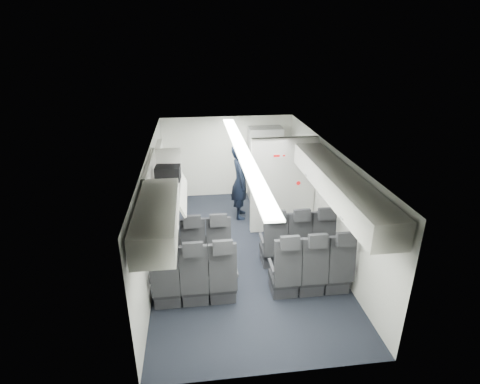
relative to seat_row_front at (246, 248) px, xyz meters
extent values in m
cube|color=black|center=(0.00, 0.53, -0.41)|extent=(3.40, 6.00, 0.01)
cube|color=white|center=(0.00, 0.53, 1.75)|extent=(3.40, 6.00, 0.01)
cube|color=silver|center=(0.00, 3.53, 0.67)|extent=(3.40, 0.01, 2.15)
cube|color=silver|center=(0.00, -2.47, 0.67)|extent=(3.40, 0.01, 2.15)
cube|color=silver|center=(-1.70, 0.53, 0.67)|extent=(0.01, 6.00, 2.15)
cube|color=silver|center=(1.70, 0.53, 0.67)|extent=(0.01, 6.00, 2.15)
cube|color=white|center=(0.00, 0.53, 1.71)|extent=(0.25, 5.52, 0.03)
cube|color=black|center=(-1.42, 0.08, -0.13)|extent=(0.44, 0.46, 0.12)
cube|color=#2D2D33|center=(-1.42, 0.08, -0.29)|extent=(0.42, 0.42, 0.22)
cube|color=black|center=(-1.42, -0.14, 0.32)|extent=(0.44, 0.20, 0.80)
cube|color=black|center=(-1.42, -0.19, 0.72)|extent=(0.30, 0.12, 0.23)
cube|color=#2D2D33|center=(-1.64, 0.05, 0.15)|extent=(0.05, 0.40, 0.06)
cube|color=#2D2D33|center=(-1.20, 0.05, 0.15)|extent=(0.05, 0.40, 0.06)
cube|color=black|center=(-0.97, 0.08, -0.13)|extent=(0.44, 0.46, 0.12)
cube|color=#2D2D33|center=(-0.97, 0.08, -0.29)|extent=(0.42, 0.42, 0.22)
cube|color=black|center=(-0.97, -0.14, 0.32)|extent=(0.44, 0.20, 0.80)
cube|color=black|center=(-0.97, -0.19, 0.72)|extent=(0.30, 0.12, 0.23)
cube|color=#2D2D33|center=(-1.19, 0.05, 0.15)|extent=(0.05, 0.40, 0.06)
cube|color=#2D2D33|center=(-0.75, 0.05, 0.15)|extent=(0.05, 0.40, 0.06)
cube|color=black|center=(-0.52, 0.08, -0.13)|extent=(0.44, 0.46, 0.12)
cube|color=#2D2D33|center=(-0.52, 0.08, -0.29)|extent=(0.42, 0.42, 0.22)
cube|color=black|center=(-0.52, -0.14, 0.32)|extent=(0.44, 0.20, 0.80)
cube|color=black|center=(-0.52, -0.19, 0.72)|extent=(0.30, 0.12, 0.23)
cube|color=#2D2D33|center=(-0.74, 0.05, 0.15)|extent=(0.05, 0.40, 0.06)
cube|color=#2D2D33|center=(-0.30, 0.05, 0.15)|extent=(0.05, 0.40, 0.06)
cube|color=black|center=(0.52, 0.08, -0.13)|extent=(0.44, 0.46, 0.12)
cube|color=#2D2D33|center=(0.52, 0.08, -0.29)|extent=(0.42, 0.42, 0.22)
cube|color=black|center=(0.52, -0.14, 0.32)|extent=(0.44, 0.20, 0.80)
cube|color=black|center=(0.52, -0.19, 0.72)|extent=(0.30, 0.12, 0.23)
cube|color=#2D2D33|center=(0.30, 0.05, 0.15)|extent=(0.05, 0.40, 0.06)
cube|color=#2D2D33|center=(0.74, 0.05, 0.15)|extent=(0.05, 0.40, 0.06)
cube|color=black|center=(0.97, 0.08, -0.13)|extent=(0.44, 0.46, 0.12)
cube|color=#2D2D33|center=(0.97, 0.08, -0.29)|extent=(0.42, 0.42, 0.22)
cube|color=black|center=(0.97, -0.14, 0.32)|extent=(0.44, 0.20, 0.80)
cube|color=black|center=(0.97, -0.19, 0.72)|extent=(0.30, 0.12, 0.23)
cube|color=#2D2D33|center=(0.75, 0.05, 0.15)|extent=(0.05, 0.40, 0.06)
cube|color=#2D2D33|center=(1.19, 0.05, 0.15)|extent=(0.05, 0.40, 0.06)
cube|color=black|center=(1.42, 0.08, -0.13)|extent=(0.44, 0.46, 0.12)
cube|color=#2D2D33|center=(1.42, 0.08, -0.29)|extent=(0.42, 0.42, 0.22)
cube|color=black|center=(1.42, -0.14, 0.32)|extent=(0.44, 0.20, 0.80)
cube|color=black|center=(1.42, -0.19, 0.72)|extent=(0.30, 0.12, 0.23)
cube|color=#2D2D33|center=(1.20, 0.05, 0.15)|extent=(0.05, 0.40, 0.06)
cube|color=#2D2D33|center=(1.64, 0.05, 0.15)|extent=(0.05, 0.40, 0.06)
cube|color=black|center=(-1.42, -0.82, -0.13)|extent=(0.44, 0.46, 0.12)
cube|color=#2D2D33|center=(-1.42, -0.82, -0.29)|extent=(0.42, 0.42, 0.22)
cube|color=black|center=(-1.42, -1.04, 0.32)|extent=(0.44, 0.20, 0.80)
cube|color=black|center=(-1.42, -1.09, 0.72)|extent=(0.30, 0.12, 0.23)
cube|color=#2D2D33|center=(-1.64, -0.85, 0.15)|extent=(0.05, 0.40, 0.06)
cube|color=#2D2D33|center=(-1.20, -0.85, 0.15)|extent=(0.05, 0.40, 0.06)
cube|color=black|center=(-0.97, -0.82, -0.13)|extent=(0.44, 0.46, 0.12)
cube|color=#2D2D33|center=(-0.97, -0.82, -0.29)|extent=(0.42, 0.42, 0.22)
cube|color=black|center=(-0.97, -1.04, 0.32)|extent=(0.44, 0.20, 0.80)
cube|color=black|center=(-0.97, -1.09, 0.72)|extent=(0.30, 0.12, 0.23)
cube|color=#2D2D33|center=(-1.19, -0.85, 0.15)|extent=(0.05, 0.40, 0.06)
cube|color=#2D2D33|center=(-0.75, -0.85, 0.15)|extent=(0.05, 0.40, 0.06)
cube|color=black|center=(-0.52, -0.82, -0.13)|extent=(0.44, 0.46, 0.12)
cube|color=#2D2D33|center=(-0.52, -0.82, -0.29)|extent=(0.42, 0.42, 0.22)
cube|color=black|center=(-0.52, -1.04, 0.32)|extent=(0.44, 0.20, 0.80)
cube|color=black|center=(-0.52, -1.09, 0.72)|extent=(0.30, 0.12, 0.23)
cube|color=#2D2D33|center=(-0.74, -0.85, 0.15)|extent=(0.05, 0.40, 0.06)
cube|color=#2D2D33|center=(-0.30, -0.85, 0.15)|extent=(0.05, 0.40, 0.06)
cube|color=black|center=(0.52, -0.82, -0.13)|extent=(0.44, 0.46, 0.12)
cube|color=#2D2D33|center=(0.52, -0.82, -0.29)|extent=(0.42, 0.42, 0.22)
cube|color=black|center=(0.52, -1.04, 0.32)|extent=(0.44, 0.20, 0.80)
cube|color=black|center=(0.52, -1.09, 0.72)|extent=(0.30, 0.12, 0.23)
cube|color=#2D2D33|center=(0.30, -0.85, 0.15)|extent=(0.05, 0.40, 0.06)
cube|color=#2D2D33|center=(0.74, -0.85, 0.15)|extent=(0.05, 0.40, 0.06)
cube|color=black|center=(0.97, -0.82, -0.13)|extent=(0.44, 0.46, 0.12)
cube|color=#2D2D33|center=(0.97, -0.82, -0.29)|extent=(0.42, 0.42, 0.22)
cube|color=black|center=(0.97, -1.04, 0.32)|extent=(0.44, 0.20, 0.80)
cube|color=black|center=(0.97, -1.09, 0.72)|extent=(0.30, 0.12, 0.23)
cube|color=#2D2D33|center=(0.75, -0.85, 0.15)|extent=(0.05, 0.40, 0.06)
cube|color=#2D2D33|center=(1.19, -0.85, 0.15)|extent=(0.05, 0.40, 0.06)
cube|color=black|center=(1.42, -0.82, -0.13)|extent=(0.44, 0.46, 0.12)
cube|color=#2D2D33|center=(1.42, -0.82, -0.29)|extent=(0.42, 0.42, 0.22)
cube|color=black|center=(1.42, -1.04, 0.32)|extent=(0.44, 0.20, 0.80)
cube|color=black|center=(1.42, -1.09, 0.72)|extent=(0.30, 0.12, 0.23)
cube|color=#2D2D33|center=(1.20, -0.85, 0.15)|extent=(0.05, 0.40, 0.06)
cube|color=#2D2D33|center=(1.64, -0.85, 0.15)|extent=(0.05, 0.40, 0.06)
cube|color=white|center=(-1.40, -1.47, 1.46)|extent=(0.52, 1.80, 0.40)
cylinder|color=slate|center=(-1.15, -1.47, 1.30)|extent=(0.04, 0.10, 0.04)
cube|color=#9E9E93|center=(-1.40, 0.28, 1.26)|extent=(0.52, 1.70, 0.04)
cube|color=white|center=(-1.66, 0.28, 1.46)|extent=(0.06, 1.70, 0.44)
cube|color=white|center=(-1.40, -0.55, 1.46)|extent=(0.52, 0.04, 0.40)
cube|color=white|center=(-1.40, 1.11, 1.46)|extent=(0.52, 0.04, 0.40)
cube|color=white|center=(-1.15, 0.28, 1.15)|extent=(0.21, 1.61, 0.38)
cube|color=white|center=(1.40, -1.47, 1.46)|extent=(0.52, 1.80, 0.40)
cylinder|color=slate|center=(1.15, -1.47, 1.30)|extent=(0.04, 0.10, 0.04)
cube|color=white|center=(1.40, 0.28, 1.46)|extent=(0.52, 1.70, 0.40)
cylinder|color=slate|center=(1.15, 0.28, 1.30)|extent=(0.04, 0.10, 0.04)
cube|color=silver|center=(0.98, 1.33, 0.67)|extent=(1.40, 0.12, 2.13)
cube|color=white|center=(0.85, 1.26, 1.38)|extent=(0.24, 0.01, 0.10)
cube|color=red|center=(0.80, 1.25, 1.38)|extent=(0.13, 0.01, 0.04)
cube|color=red|center=(0.95, 1.25, 1.38)|extent=(0.05, 0.01, 0.03)
cylinder|color=white|center=(1.30, 1.26, 0.75)|extent=(0.11, 0.01, 0.11)
cylinder|color=red|center=(1.30, 1.26, 0.75)|extent=(0.09, 0.01, 0.09)
cube|color=#939399|center=(0.95, 3.25, 0.55)|extent=(0.85, 0.50, 1.90)
cube|color=#3F3F42|center=(0.95, 2.99, 0.10)|extent=(0.80, 0.01, 0.02)
cube|color=#3F3F42|center=(0.95, 2.99, 0.60)|extent=(0.80, 0.01, 0.02)
cube|color=#3F3F42|center=(0.95, 2.99, 1.10)|extent=(0.80, 0.01, 0.02)
cube|color=silver|center=(-1.64, 2.08, 0.55)|extent=(0.10, 0.92, 1.86)
cylinder|color=black|center=(-1.58, 2.08, 1.05)|extent=(0.03, 0.22, 0.22)
cube|color=gold|center=(-1.58, 2.38, 0.60)|extent=(0.02, 0.10, 0.75)
cylinder|color=white|center=(-1.67, 1.33, 0.90)|extent=(0.01, 0.11, 0.11)
cylinder|color=red|center=(-1.66, 1.33, 0.90)|extent=(0.01, 0.09, 0.09)
imported|color=black|center=(0.16, 2.14, 0.50)|extent=(0.48, 0.69, 1.80)
cube|color=black|center=(-1.36, 0.36, 1.42)|extent=(0.46, 0.34, 0.26)
cube|color=white|center=(0.35, 2.09, 0.66)|extent=(0.19, 0.10, 0.14)
camera|label=1|loc=(-0.88, -5.94, 3.69)|focal=28.00mm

